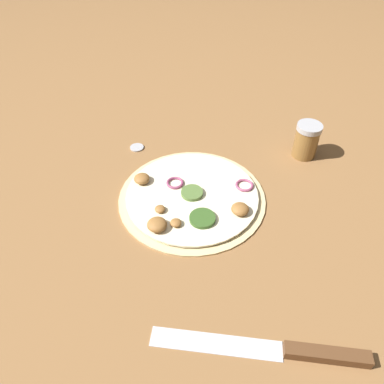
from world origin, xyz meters
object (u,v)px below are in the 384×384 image
Objects in this scene: knife at (298,352)px; loose_cap at (137,147)px; pizza at (192,197)px; spice_jar at (306,140)px.

knife is 0.57m from loose_cap.
pizza is at bearing 111.08° from loose_cap.
spice_jar is at bearing 160.42° from loose_cap.
pizza is 1.00× the size of knife.
knife is 3.65× the size of spice_jar.
loose_cap is at bearing -53.00° from knife.
loose_cap is (0.08, -0.21, -0.00)m from pizza.
knife is 9.33× the size of loose_cap.
pizza is at bearing 13.93° from spice_jar.
spice_jar is at bearing -96.07° from knife.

